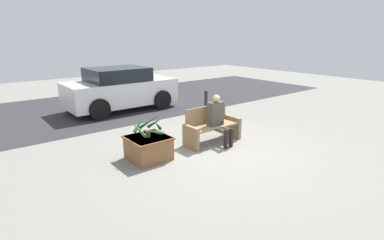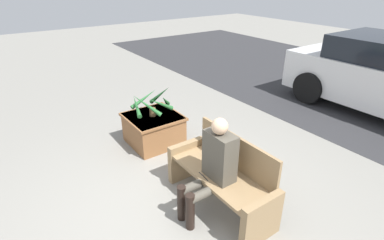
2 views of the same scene
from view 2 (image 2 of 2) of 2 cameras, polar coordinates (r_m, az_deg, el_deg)
The scene contains 5 objects.
ground_plane at distance 3.90m, azimuth -3.67°, elevation -16.57°, with size 30.00×30.00×0.00m, color gray.
bench at distance 3.76m, azimuth 5.86°, elevation -10.53°, with size 1.51×0.56×0.90m.
person_seated at distance 3.48m, azimuth 3.99°, elevation -8.53°, with size 0.39×0.64×1.24m.
planter_box at distance 5.14m, azimuth -7.31°, elevation -1.58°, with size 0.86×0.86×0.51m.
potted_plant at distance 4.92m, azimuth -7.57°, elevation 3.34°, with size 0.69×0.71×0.51m.
Camera 2 is at (2.49, -1.45, 2.64)m, focal length 28.00 mm.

